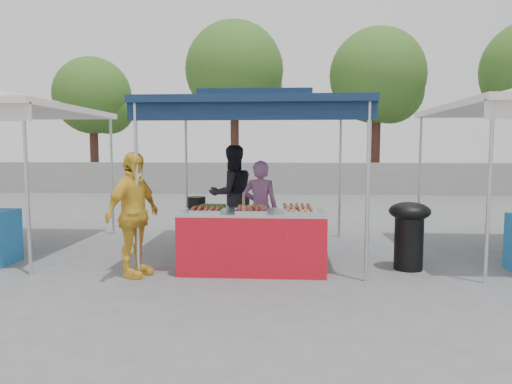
# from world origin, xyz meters

# --- Properties ---
(ground_plane) EXTENTS (80.00, 80.00, 0.00)m
(ground_plane) POSITION_xyz_m (0.00, 0.00, 0.00)
(ground_plane) COLOR #5E5E60
(back_wall) EXTENTS (40.00, 0.25, 1.20)m
(back_wall) POSITION_xyz_m (0.00, 11.00, 0.60)
(back_wall) COLOR gray
(back_wall) RESTS_ON ground_plane
(main_canopy) EXTENTS (3.20, 3.20, 2.57)m
(main_canopy) POSITION_xyz_m (0.00, 0.97, 2.37)
(main_canopy) COLOR silver
(main_canopy) RESTS_ON ground_plane
(tree_0) EXTENTS (3.39, 3.30, 5.67)m
(tree_0) POSITION_xyz_m (-7.78, 13.23, 3.88)
(tree_0) COLOR #44231A
(tree_0) RESTS_ON ground_plane
(tree_1) EXTENTS (4.13, 4.13, 7.09)m
(tree_1) POSITION_xyz_m (-1.59, 13.23, 4.85)
(tree_1) COLOR #44231A
(tree_1) RESTS_ON ground_plane
(tree_2) EXTENTS (3.83, 3.83, 6.58)m
(tree_2) POSITION_xyz_m (4.26, 12.68, 4.50)
(tree_2) COLOR #44231A
(tree_2) RESTS_ON ground_plane
(vendor_table) EXTENTS (2.00, 0.80, 0.85)m
(vendor_table) POSITION_xyz_m (0.00, -0.10, 0.43)
(vendor_table) COLOR red
(vendor_table) RESTS_ON ground_plane
(food_tray_fl) EXTENTS (0.42, 0.30, 0.07)m
(food_tray_fl) POSITION_xyz_m (-0.61, -0.34, 0.88)
(food_tray_fl) COLOR silver
(food_tray_fl) RESTS_ON vendor_table
(food_tray_fm) EXTENTS (0.42, 0.30, 0.07)m
(food_tray_fm) POSITION_xyz_m (0.00, -0.34, 0.88)
(food_tray_fm) COLOR silver
(food_tray_fm) RESTS_ON vendor_table
(food_tray_fr) EXTENTS (0.42, 0.30, 0.07)m
(food_tray_fr) POSITION_xyz_m (0.64, -0.34, 0.88)
(food_tray_fr) COLOR silver
(food_tray_fr) RESTS_ON vendor_table
(food_tray_bl) EXTENTS (0.42, 0.30, 0.07)m
(food_tray_bl) POSITION_xyz_m (-0.58, -0.03, 0.88)
(food_tray_bl) COLOR silver
(food_tray_bl) RESTS_ON vendor_table
(food_tray_bm) EXTENTS (0.42, 0.30, 0.07)m
(food_tray_bm) POSITION_xyz_m (-0.03, -0.01, 0.88)
(food_tray_bm) COLOR silver
(food_tray_bm) RESTS_ON vendor_table
(food_tray_br) EXTENTS (0.42, 0.30, 0.07)m
(food_tray_br) POSITION_xyz_m (0.61, 0.00, 0.88)
(food_tray_br) COLOR silver
(food_tray_br) RESTS_ON vendor_table
(cooking_pot) EXTENTS (0.26, 0.26, 0.15)m
(cooking_pot) POSITION_xyz_m (-0.86, 0.25, 0.93)
(cooking_pot) COLOR black
(cooking_pot) RESTS_ON vendor_table
(skewer_cup) EXTENTS (0.08, 0.08, 0.09)m
(skewer_cup) POSITION_xyz_m (-0.11, -0.33, 0.90)
(skewer_cup) COLOR silver
(skewer_cup) RESTS_ON vendor_table
(wok_burner) EXTENTS (0.58, 0.58, 0.97)m
(wok_burner) POSITION_xyz_m (2.20, 0.14, 0.57)
(wok_burner) COLOR black
(wok_burner) RESTS_ON ground_plane
(crate_left) EXTENTS (0.52, 0.36, 0.31)m
(crate_left) POSITION_xyz_m (-0.31, 0.53, 0.15)
(crate_left) COLOR #1444AA
(crate_left) RESTS_ON ground_plane
(crate_right) EXTENTS (0.44, 0.31, 0.27)m
(crate_right) POSITION_xyz_m (0.16, 0.69, 0.13)
(crate_right) COLOR #1444AA
(crate_right) RESTS_ON ground_plane
(crate_stacked) EXTENTS (0.43, 0.30, 0.26)m
(crate_stacked) POSITION_xyz_m (0.16, 0.69, 0.39)
(crate_stacked) COLOR #1444AA
(crate_stacked) RESTS_ON crate_right
(vendor_woman) EXTENTS (0.60, 0.44, 1.53)m
(vendor_woman) POSITION_xyz_m (0.05, 0.88, 0.76)
(vendor_woman) COLOR #8F5B88
(vendor_woman) RESTS_ON ground_plane
(helper_man) EXTENTS (1.08, 1.01, 1.78)m
(helper_man) POSITION_xyz_m (-0.51, 1.81, 0.89)
(helper_man) COLOR black
(helper_man) RESTS_ON ground_plane
(customer_person) EXTENTS (0.74, 1.06, 1.67)m
(customer_person) POSITION_xyz_m (-1.57, -0.46, 0.84)
(customer_person) COLOR yellow
(customer_person) RESTS_ON ground_plane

